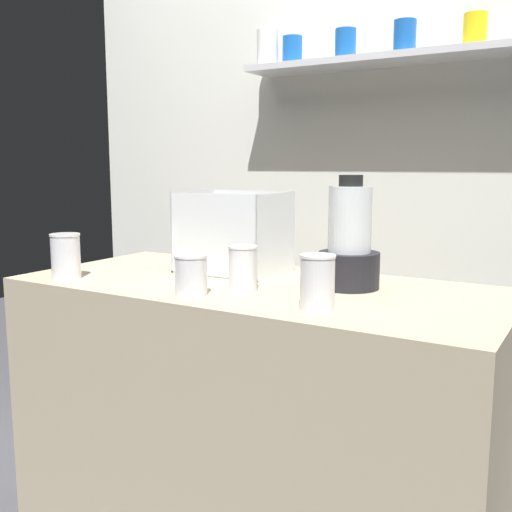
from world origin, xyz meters
The scene contains 8 objects.
counter centered at (0.00, 0.00, 0.45)m, with size 1.40×0.64×0.90m, color tan.
back_wall_unit centered at (0.01, 0.77, 1.26)m, with size 2.60×0.24×2.50m.
carrot_display_bin centered at (-0.16, 0.13, 0.98)m, with size 0.32×0.24×0.25m.
blender_pitcher centered at (0.25, 0.08, 1.02)m, with size 0.17×0.17×0.31m.
juice_cup_orange_far_left centered at (-0.53, -0.22, 0.96)m, with size 0.09×0.09×0.13m.
juice_cup_carrot_left centered at (-0.07, -0.22, 0.95)m, with size 0.09×0.09×0.11m.
juice_cup_orange_middle centered at (0.02, -0.11, 0.96)m, with size 0.08×0.08×0.12m.
juice_cup_mango_right centered at (0.28, -0.19, 0.96)m, with size 0.09×0.09×0.13m.
Camera 1 is at (0.86, -1.43, 1.24)m, focal length 41.50 mm.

